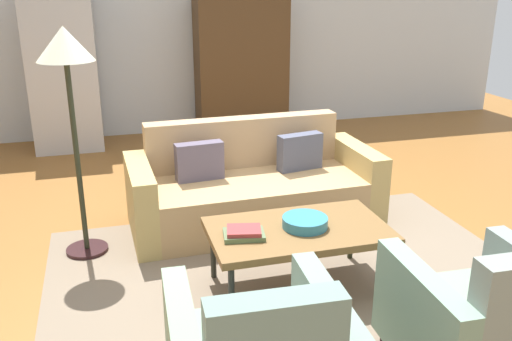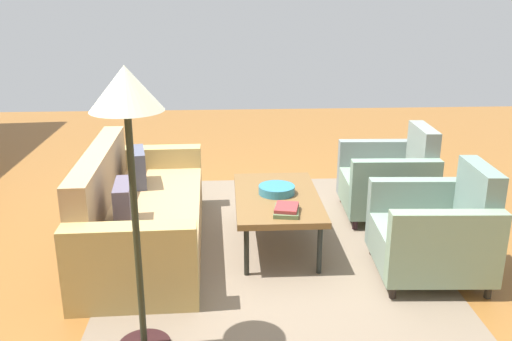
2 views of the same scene
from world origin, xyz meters
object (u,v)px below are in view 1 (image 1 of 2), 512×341
object	(u,v)px
armchair_right	(485,327)
refrigerator	(64,74)
floor_lamp	(67,66)
couch	(252,189)
coffee_table	(298,233)
book_stack	(244,233)
cabinet	(241,67)
fruit_bowl	(305,222)

from	to	relation	value
armchair_right	refrigerator	world-z (taller)	refrigerator
floor_lamp	couch	bearing A→B (deg)	9.88
coffee_table	armchair_right	size ratio (longest dim) A/B	1.36
armchair_right	refrigerator	bearing A→B (deg)	115.54
coffee_table	armchair_right	world-z (taller)	armchair_right
couch	coffee_table	distance (m)	1.19
book_stack	cabinet	bearing A→B (deg)	75.95
armchair_right	refrigerator	size ratio (longest dim) A/B	0.48
book_stack	floor_lamp	xyz separation A→B (m)	(-1.02, 0.98, 0.97)
fruit_bowl	refrigerator	world-z (taller)	refrigerator
cabinet	floor_lamp	world-z (taller)	cabinet
coffee_table	floor_lamp	world-z (taller)	floor_lamp
refrigerator	floor_lamp	distance (m)	3.07
fruit_bowl	refrigerator	bearing A→B (deg)	112.75
couch	book_stack	xyz separation A→B (m)	(-0.38, -1.22, 0.19)
fruit_bowl	cabinet	bearing A→B (deg)	81.67
couch	coffee_table	size ratio (longest dim) A/B	1.77
refrigerator	floor_lamp	size ratio (longest dim) A/B	1.08
coffee_table	book_stack	xyz separation A→B (m)	(-0.39, -0.04, 0.07)
couch	floor_lamp	xyz separation A→B (m)	(-1.40, -0.24, 1.16)
coffee_table	fruit_bowl	size ratio (longest dim) A/B	3.92
coffee_table	refrigerator	size ratio (longest dim) A/B	0.65
fruit_bowl	book_stack	world-z (taller)	fruit_bowl
armchair_right	fruit_bowl	xyz separation A→B (m)	(-0.55, 1.17, 0.14)
floor_lamp	cabinet	bearing A→B (deg)	56.76
armchair_right	refrigerator	xyz separation A→B (m)	(-2.21, 5.13, 0.58)
armchair_right	floor_lamp	bearing A→B (deg)	135.74
coffee_table	couch	bearing A→B (deg)	90.11
couch	cabinet	distance (m)	3.01
armchair_right	book_stack	distance (m)	1.50
armchair_right	fruit_bowl	world-z (taller)	armchair_right
couch	armchair_right	xyz separation A→B (m)	(0.60, -2.35, 0.06)
coffee_table	cabinet	world-z (taller)	cabinet
couch	cabinet	world-z (taller)	cabinet
couch	coffee_table	world-z (taller)	couch
armchair_right	book_stack	world-z (taller)	armchair_right
book_stack	floor_lamp	bearing A→B (deg)	136.20
armchair_right	fruit_bowl	size ratio (longest dim) A/B	2.87
armchair_right	cabinet	xyz separation A→B (m)	(0.04, 5.23, 0.56)
refrigerator	floor_lamp	world-z (taller)	refrigerator
coffee_table	refrigerator	distance (m)	4.31
cabinet	refrigerator	size ratio (longest dim) A/B	0.97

